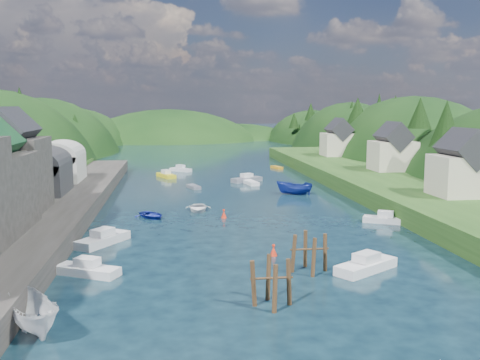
{
  "coord_description": "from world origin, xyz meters",
  "views": [
    {
      "loc": [
        -8.59,
        -39.43,
        13.55
      ],
      "look_at": [
        0.0,
        28.0,
        4.0
      ],
      "focal_mm": 40.0,
      "sensor_mm": 36.0,
      "label": 1
    }
  ],
  "objects": [
    {
      "name": "hillside_right",
      "position": [
        45.0,
        75.0,
        -7.41
      ],
      "size": [
        36.0,
        245.56,
        48.0
      ],
      "color": "black",
      "rests_on": "ground"
    },
    {
      "name": "piling_cluster_near",
      "position": [
        -2.07,
        -5.12,
        1.35
      ],
      "size": [
        2.92,
        2.76,
        3.84
      ],
      "color": "#382314",
      "rests_on": "ground"
    },
    {
      "name": "terrace_right",
      "position": [
        25.0,
        40.0,
        1.2
      ],
      "size": [
        16.0,
        120.0,
        2.4
      ],
      "primitive_type": "cube",
      "color": "#234719",
      "rests_on": "ground"
    },
    {
      "name": "moored_boats",
      "position": [
        -3.77,
        20.91,
        0.64
      ],
      "size": [
        37.92,
        93.4,
        2.38
      ],
      "color": "orange",
      "rests_on": "ground"
    },
    {
      "name": "channel_buoy_far",
      "position": [
        -2.52,
        23.69,
        0.48
      ],
      "size": [
        0.7,
        0.7,
        1.1
      ],
      "color": "red",
      "rests_on": "ground"
    },
    {
      "name": "boat_sheds",
      "position": [
        -26.0,
        39.0,
        5.27
      ],
      "size": [
        7.0,
        21.0,
        7.5
      ],
      "color": "#2D2D30",
      "rests_on": "quay_left"
    },
    {
      "name": "piling_cluster_far",
      "position": [
        2.39,
        1.89,
        1.31
      ],
      "size": [
        3.2,
        2.99,
        3.76
      ],
      "color": "#382314",
      "rests_on": "ground"
    },
    {
      "name": "channel_buoy_near",
      "position": [
        0.36,
        6.79,
        0.48
      ],
      "size": [
        0.7,
        0.7,
        1.1
      ],
      "color": "red",
      "rests_on": "ground"
    },
    {
      "name": "quay_left",
      "position": [
        -24.0,
        20.0,
        1.0
      ],
      "size": [
        12.0,
        110.0,
        2.0
      ],
      "primitive_type": "cube",
      "color": "#2D2B28",
      "rests_on": "ground"
    },
    {
      "name": "ground",
      "position": [
        0.0,
        50.0,
        0.0
      ],
      "size": [
        600.0,
        600.0,
        0.0
      ],
      "primitive_type": "plane",
      "color": "black",
      "rests_on": "ground"
    },
    {
      "name": "far_hills",
      "position": [
        1.22,
        174.01,
        -10.8
      ],
      "size": [
        103.0,
        68.0,
        44.0
      ],
      "color": "black",
      "rests_on": "ground"
    },
    {
      "name": "hill_trees",
      "position": [
        0.49,
        65.06,
        11.1
      ],
      "size": [
        92.32,
        149.53,
        12.19
      ],
      "color": "black",
      "rests_on": "ground"
    },
    {
      "name": "right_bank_cottages",
      "position": [
        28.0,
        48.33,
        5.84
      ],
      "size": [
        9.0,
        59.24,
        8.41
      ],
      "color": "beige",
      "rests_on": "terrace_right"
    }
  ]
}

